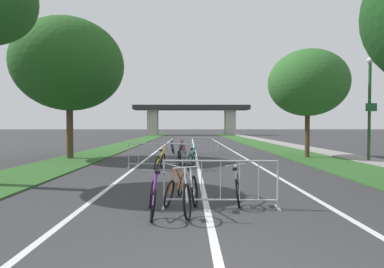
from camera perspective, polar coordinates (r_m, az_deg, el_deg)
grass_verge_left at (r=31.20m, az=-11.51°, el=-1.73°), size 2.85×66.22×0.05m
grass_verge_right at (r=31.35m, az=11.91°, el=-1.71°), size 2.85×66.22×0.05m
sidewalk_path_right at (r=31.94m, az=16.03°, el=-1.65°), size 1.85×66.22×0.08m
lane_stripe_center at (r=22.71m, az=0.48°, el=-2.97°), size 0.14×38.31×0.01m
lane_stripe_right_lane at (r=22.92m, az=7.27°, el=-2.94°), size 0.14×38.31×0.01m
lane_stripe_left_lane at (r=22.83m, az=-6.34°, el=-2.95°), size 0.14×38.31×0.01m
overpass_bridge at (r=58.26m, az=-0.11°, el=3.95°), size 21.80×4.27×5.67m
tree_left_pine_near at (r=17.98m, az=-21.99°, el=11.89°), size 5.77×5.77×7.52m
tree_right_maple_mid at (r=18.24m, az=20.82°, el=8.91°), size 4.32×4.32×6.00m
lamppost_with_sign at (r=17.74m, az=30.28°, el=5.58°), size 0.56×0.32×5.22m
crowd_barrier_nearest at (r=6.74m, az=5.35°, el=-9.31°), size 2.55×0.55×1.05m
crowd_barrier_second at (r=13.03m, az=-6.39°, el=-4.05°), size 2.53×0.47×1.05m
crowd_barrier_third at (r=19.25m, az=1.14°, el=-2.23°), size 2.53×0.45×1.05m
bicycle_teal_0 at (r=12.57m, az=-0.06°, el=-4.84°), size 0.63×1.68×1.05m
bicycle_white_1 at (r=6.35m, az=-0.20°, el=-11.21°), size 0.54×1.68×1.03m
bicycle_purple_2 at (r=6.32m, az=-7.33°, el=-11.61°), size 0.55×1.61×0.94m
bicycle_silver_3 at (r=7.30m, az=8.51°, el=-9.81°), size 0.50×1.60×0.87m
bicycle_black_4 at (r=13.37m, az=-2.49°, el=-4.49°), size 0.58×1.75×1.04m
bicycle_orange_5 at (r=7.32m, az=-2.89°, el=-9.75°), size 0.56×1.68×0.97m
bicycle_yellow_6 at (r=12.61m, az=-5.99°, el=-5.03°), size 0.66×1.57×0.98m
bicycle_blue_7 at (r=19.68m, az=-3.66°, el=-2.63°), size 0.57×1.66×0.89m
bicycle_red_8 at (r=19.60m, az=-1.67°, el=-2.62°), size 0.66×1.73×0.96m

